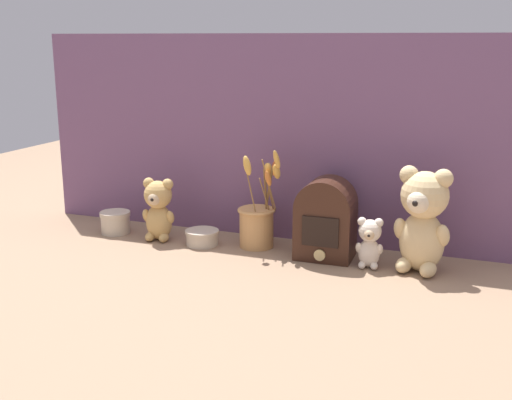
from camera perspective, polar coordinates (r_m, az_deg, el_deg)
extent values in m
plane|color=#8E7056|center=(2.02, -0.20, -4.55)|extent=(4.00, 4.00, 0.00)
cube|color=#704C70|center=(2.10, 1.44, 5.48)|extent=(1.67, 0.02, 0.67)
ellipsoid|color=#DBBC84|center=(1.89, 14.52, -3.59)|extent=(0.15, 0.13, 0.18)
sphere|color=#DBBC84|center=(1.85, 14.78, 0.42)|extent=(0.13, 0.13, 0.13)
sphere|color=beige|center=(1.81, 14.26, -0.15)|extent=(0.06, 0.06, 0.06)
sphere|color=black|center=(1.78, 13.99, -0.29)|extent=(0.02, 0.02, 0.02)
sphere|color=#DBBC84|center=(1.83, 16.32, 1.82)|extent=(0.05, 0.05, 0.05)
sphere|color=#DBBC84|center=(1.86, 13.46, 2.19)|extent=(0.05, 0.05, 0.05)
ellipsoid|color=#DBBC84|center=(1.85, 16.27, -3.06)|extent=(0.05, 0.07, 0.08)
ellipsoid|color=#DBBC84|center=(1.89, 12.71, -2.51)|extent=(0.05, 0.07, 0.08)
ellipsoid|color=#DBBC84|center=(1.87, 15.05, -6.00)|extent=(0.06, 0.08, 0.04)
ellipsoid|color=#DBBC84|center=(1.89, 13.00, -5.65)|extent=(0.06, 0.08, 0.04)
ellipsoid|color=tan|center=(2.15, -8.57, -1.93)|extent=(0.10, 0.08, 0.12)
sphere|color=tan|center=(2.12, -8.66, 0.49)|extent=(0.09, 0.09, 0.09)
sphere|color=#D1B289|center=(2.09, -9.01, 0.13)|extent=(0.04, 0.04, 0.04)
sphere|color=black|center=(2.08, -9.21, 0.03)|extent=(0.01, 0.01, 0.01)
sphere|color=tan|center=(2.10, -7.86, 1.39)|extent=(0.04, 0.04, 0.04)
sphere|color=tan|center=(2.13, -9.53, 1.48)|extent=(0.04, 0.04, 0.04)
ellipsoid|color=tan|center=(2.12, -7.61, -1.51)|extent=(0.03, 0.04, 0.05)
ellipsoid|color=tan|center=(2.15, -9.70, -1.36)|extent=(0.03, 0.04, 0.05)
ellipsoid|color=tan|center=(2.13, -8.18, -3.33)|extent=(0.04, 0.05, 0.03)
ellipsoid|color=tan|center=(2.14, -9.39, -3.23)|extent=(0.04, 0.05, 0.03)
ellipsoid|color=beige|center=(1.90, 10.02, -4.65)|extent=(0.07, 0.06, 0.09)
sphere|color=beige|center=(1.88, 10.11, -2.71)|extent=(0.07, 0.07, 0.07)
sphere|color=#D1B289|center=(1.86, 10.04, -3.04)|extent=(0.03, 0.03, 0.03)
sphere|color=black|center=(1.85, 10.00, -3.15)|extent=(0.01, 0.01, 0.01)
sphere|color=beige|center=(1.87, 10.87, -2.00)|extent=(0.03, 0.03, 0.03)
sphere|color=beige|center=(1.88, 9.41, -1.90)|extent=(0.03, 0.03, 0.03)
ellipsoid|color=beige|center=(1.89, 10.94, -4.32)|extent=(0.02, 0.03, 0.04)
ellipsoid|color=beige|center=(1.89, 9.11, -4.20)|extent=(0.02, 0.03, 0.04)
ellipsoid|color=beige|center=(1.89, 10.45, -5.79)|extent=(0.03, 0.04, 0.02)
ellipsoid|color=beige|center=(1.90, 9.40, -5.72)|extent=(0.03, 0.04, 0.02)
cylinder|color=tan|center=(2.05, 0.04, -2.45)|extent=(0.11, 0.11, 0.13)
torus|color=tan|center=(2.03, 0.04, -0.91)|extent=(0.12, 0.12, 0.01)
cylinder|color=olive|center=(2.04, 1.15, 1.12)|extent=(0.04, 0.04, 0.13)
ellipsoid|color=#C65B28|center=(2.03, 1.73, 2.91)|extent=(0.05, 0.05, 0.06)
cylinder|color=olive|center=(2.02, 0.89, 0.86)|extent=(0.01, 0.02, 0.12)
ellipsoid|color=tan|center=(2.00, 1.13, 2.47)|extent=(0.03, 0.04, 0.06)
cylinder|color=olive|center=(1.99, 0.75, 0.52)|extent=(0.03, 0.04, 0.11)
ellipsoid|color=orange|center=(1.96, 1.09, 1.94)|extent=(0.03, 0.04, 0.05)
cylinder|color=olive|center=(1.98, -0.52, 1.07)|extent=(0.04, 0.01, 0.15)
ellipsoid|color=gold|center=(1.95, -0.79, 3.07)|extent=(0.04, 0.03, 0.07)
cylinder|color=olive|center=(1.99, 1.19, 0.84)|extent=(0.01, 0.05, 0.13)
ellipsoid|color=gold|center=(1.97, 1.83, 2.54)|extent=(0.03, 0.04, 0.06)
cylinder|color=olive|center=(2.03, 1.23, 1.14)|extent=(0.04, 0.04, 0.13)
ellipsoid|color=gold|center=(2.03, 1.85, 2.97)|extent=(0.03, 0.03, 0.04)
cylinder|color=olive|center=(2.00, 0.81, 0.97)|extent=(0.01, 0.02, 0.13)
ellipsoid|color=gold|center=(1.98, 1.04, 2.78)|extent=(0.02, 0.03, 0.04)
cylinder|color=olive|center=(1.98, 1.15, 1.35)|extent=(0.03, 0.06, 0.17)
ellipsoid|color=gold|center=(1.94, 1.85, 3.62)|extent=(0.03, 0.04, 0.06)
cube|color=#381E14|center=(1.95, 6.19, -2.84)|extent=(0.17, 0.13, 0.16)
cylinder|color=#381E14|center=(1.93, 6.25, -0.55)|extent=(0.17, 0.13, 0.17)
cube|color=black|center=(1.89, 5.73, -2.85)|extent=(0.11, 0.01, 0.09)
cylinder|color=#D6BC7A|center=(1.91, 5.67, -4.90)|extent=(0.03, 0.01, 0.03)
cylinder|color=beige|center=(2.09, -4.80, -3.45)|extent=(0.10, 0.10, 0.04)
cylinder|color=beige|center=(2.08, -4.81, -2.81)|extent=(0.11, 0.11, 0.01)
cylinder|color=beige|center=(2.25, -12.38, -2.12)|extent=(0.10, 0.10, 0.06)
cylinder|color=beige|center=(2.24, -12.43, -1.20)|extent=(0.10, 0.10, 0.01)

